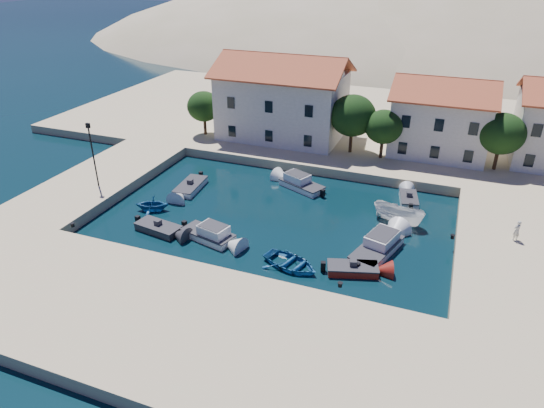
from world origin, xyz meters
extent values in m
plane|color=black|center=(0.00, 0.00, 0.00)|extent=(400.00, 400.00, 0.00)
cube|color=#CAAF8A|center=(0.00, -6.00, 0.50)|extent=(52.00, 12.00, 1.00)
cube|color=#CAAF8A|center=(20.50, 10.00, 0.50)|extent=(11.00, 20.00, 1.00)
cube|color=#CAAF8A|center=(-19.00, 10.00, 0.50)|extent=(8.00, 20.00, 1.00)
cube|color=#CAAF8A|center=(2.00, 38.00, 0.50)|extent=(80.00, 36.00, 1.00)
ellipsoid|color=tan|center=(-10.00, 110.00, -20.00)|extent=(198.00, 126.00, 72.00)
ellipsoid|color=tan|center=(35.00, 130.00, -25.00)|extent=(220.00, 176.00, 99.00)
cube|color=beige|center=(-6.00, 28.00, 4.75)|extent=(14.00, 9.00, 7.50)
pyramid|color=#A24324|center=(-6.00, 28.00, 9.60)|extent=(14.70, 9.45, 2.20)
cube|color=beige|center=(12.00, 29.00, 4.25)|extent=(10.00, 8.00, 6.50)
pyramid|color=#A24324|center=(12.00, 29.00, 8.40)|extent=(10.50, 8.40, 1.80)
cylinder|color=#382314|center=(-15.00, 25.00, 2.25)|extent=(0.36, 0.36, 2.50)
ellipsoid|color=black|center=(-15.00, 25.00, 4.50)|extent=(4.00, 4.00, 3.60)
cylinder|color=#382314|center=(3.00, 25.50, 2.50)|extent=(0.36, 0.36, 3.00)
ellipsoid|color=black|center=(3.00, 25.50, 5.20)|extent=(5.00, 5.00, 4.50)
cylinder|color=#382314|center=(6.50, 25.00, 2.25)|extent=(0.36, 0.36, 2.50)
ellipsoid|color=black|center=(6.50, 25.00, 4.50)|extent=(4.00, 4.00, 3.60)
cylinder|color=#382314|center=(18.00, 26.00, 2.38)|extent=(0.36, 0.36, 2.75)
ellipsoid|color=black|center=(18.00, 26.00, 4.85)|extent=(4.60, 4.60, 4.14)
cylinder|color=black|center=(-17.50, 8.00, 4.00)|extent=(0.14, 0.14, 6.00)
cube|color=black|center=(-17.50, 8.00, 7.00)|extent=(0.35, 0.25, 0.45)
cylinder|color=black|center=(-14.30, 0.80, 1.15)|extent=(0.36, 0.36, 0.30)
cylinder|color=black|center=(8.00, 0.80, 1.15)|extent=(0.36, 0.36, 0.30)
cylinder|color=black|center=(14.70, 10.00, 1.15)|extent=(0.36, 0.36, 0.30)
cube|color=#323136|center=(-8.40, 4.15, 0.25)|extent=(4.08, 2.29, 0.90)
cube|color=#323136|center=(-8.40, 4.15, 0.58)|extent=(4.17, 2.34, 0.10)
cube|color=#323136|center=(-8.40, 4.15, 0.80)|extent=(0.57, 0.57, 0.50)
cube|color=white|center=(-3.94, 4.57, 0.25)|extent=(4.70, 2.84, 0.90)
cube|color=#323136|center=(-3.94, 4.57, 0.58)|extent=(4.80, 2.90, 0.10)
cube|color=white|center=(-3.94, 4.57, 0.95)|extent=(2.63, 2.09, 0.90)
imported|color=#19538C|center=(3.69, 3.21, 0.00)|extent=(5.18, 4.33, 0.92)
cube|color=maroon|center=(8.17, 4.13, 0.25)|extent=(3.91, 2.60, 0.90)
cube|color=#323136|center=(8.17, 4.13, 0.58)|extent=(4.00, 2.65, 0.10)
cube|color=#323136|center=(8.17, 4.13, 0.80)|extent=(0.62, 0.62, 0.50)
cube|color=white|center=(9.35, 7.37, 0.25)|extent=(3.59, 5.75, 0.90)
cube|color=#323136|center=(9.35, 7.37, 0.58)|extent=(3.67, 5.88, 0.10)
cube|color=white|center=(9.35, 7.37, 0.95)|extent=(2.57, 3.24, 0.90)
imported|color=white|center=(10.18, 12.88, 0.00)|extent=(4.93, 2.94, 1.79)
cube|color=white|center=(10.57, 17.19, 0.25)|extent=(2.15, 3.51, 0.90)
cube|color=#323136|center=(10.57, 17.19, 0.58)|extent=(2.20, 3.59, 0.10)
cube|color=#323136|center=(10.57, 17.19, 0.80)|extent=(0.59, 0.59, 0.50)
imported|color=#19538C|center=(-10.99, 7.17, 0.00)|extent=(3.74, 3.50, 1.60)
cube|color=white|center=(-9.97, 12.32, 0.25)|extent=(2.29, 4.46, 0.90)
cube|color=#323136|center=(-9.97, 12.32, 0.58)|extent=(2.34, 4.56, 0.10)
cube|color=#323136|center=(-9.97, 12.32, 0.80)|extent=(0.54, 0.54, 0.50)
cube|color=white|center=(0.28, 16.41, 0.25)|extent=(4.90, 3.62, 0.90)
cube|color=#323136|center=(0.28, 16.41, 0.58)|extent=(5.01, 3.70, 0.10)
cube|color=white|center=(0.28, 16.41, 0.95)|extent=(2.85, 2.47, 0.90)
imported|color=beige|center=(19.22, 11.53, 1.85)|extent=(0.73, 0.71, 1.69)
camera|label=1|loc=(13.18, -25.30, 20.78)|focal=32.00mm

